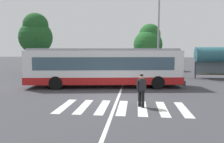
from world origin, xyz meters
TOP-DOWN VIEW (x-y plane):
  - ground_plane at (0.00, 0.00)m, footprint 160.00×160.00m
  - city_transit_bus at (-1.16, 4.06)m, footprint 12.38×4.20m
  - pedestrian_crossing_street at (1.64, -1.94)m, footprint 0.47×0.45m
  - parked_car_white at (-8.17, 15.12)m, footprint 2.19×4.64m
  - parked_car_charcoal at (-5.51, 15.11)m, footprint 1.93×4.53m
  - parked_car_silver at (-2.95, 15.16)m, footprint 1.97×4.55m
  - parked_car_teal at (-0.23, 15.25)m, footprint 2.05×4.59m
  - parked_car_champagne at (2.65, 15.20)m, footprint 1.99×4.56m
  - parked_car_red at (5.17, 14.84)m, footprint 2.03×4.58m
  - bus_stop_shelter at (9.29, 10.31)m, footprint 3.72×1.54m
  - twin_arm_street_lamp at (3.79, 11.81)m, footprint 3.86×0.32m
  - background_tree_left at (-11.49, 14.00)m, footprint 4.26×4.26m
  - background_tree_right at (3.14, 19.89)m, footprint 4.25×4.25m
  - crosswalk_painted_stripes at (0.68, -2.15)m, footprint 6.50×2.93m
  - lane_center_line at (0.27, 2.00)m, footprint 0.16×24.00m

SIDE VIEW (x-z plane):
  - ground_plane at x=0.00m, z-range 0.00..0.00m
  - lane_center_line at x=0.27m, z-range 0.00..0.01m
  - crosswalk_painted_stripes at x=0.68m, z-range 0.00..0.01m
  - parked_car_white at x=-8.17m, z-range 0.09..1.44m
  - parked_car_charcoal at x=-5.51m, z-range 0.09..1.44m
  - parked_car_silver at x=-2.95m, z-range 0.09..1.44m
  - parked_car_teal at x=-0.23m, z-range 0.09..1.44m
  - parked_car_champagne at x=2.65m, z-range 0.09..1.44m
  - parked_car_red at x=5.17m, z-range 0.09..1.44m
  - pedestrian_crossing_street at x=1.64m, z-range 0.11..1.83m
  - city_transit_bus at x=-1.16m, z-range 0.06..3.12m
  - bus_stop_shelter at x=9.29m, z-range 0.79..4.04m
  - background_tree_right at x=3.14m, z-range 0.77..7.60m
  - background_tree_left at x=-11.49m, z-range 1.16..8.81m
  - twin_arm_street_lamp at x=3.79m, z-range 1.03..11.32m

